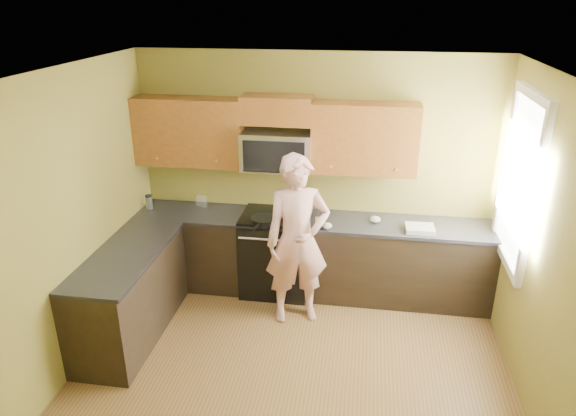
% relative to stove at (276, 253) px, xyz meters
% --- Properties ---
extents(floor, '(4.00, 4.00, 0.00)m').
position_rel_stove_xyz_m(floor, '(0.40, -1.68, -0.47)').
color(floor, brown).
rests_on(floor, ground).
extents(ceiling, '(4.00, 4.00, 0.00)m').
position_rel_stove_xyz_m(ceiling, '(0.40, -1.68, 2.23)').
color(ceiling, white).
rests_on(ceiling, ground).
extents(wall_back, '(4.00, 0.00, 4.00)m').
position_rel_stove_xyz_m(wall_back, '(0.40, 0.32, 0.88)').
color(wall_back, olive).
rests_on(wall_back, ground).
extents(wall_left, '(0.00, 4.00, 4.00)m').
position_rel_stove_xyz_m(wall_left, '(-1.60, -1.68, 0.88)').
color(wall_left, olive).
rests_on(wall_left, ground).
extents(wall_right, '(0.00, 4.00, 4.00)m').
position_rel_stove_xyz_m(wall_right, '(2.40, -1.68, 0.88)').
color(wall_right, olive).
rests_on(wall_right, ground).
extents(cabinet_back_run, '(4.00, 0.60, 0.88)m').
position_rel_stove_xyz_m(cabinet_back_run, '(0.40, 0.02, -0.03)').
color(cabinet_back_run, black).
rests_on(cabinet_back_run, floor).
extents(cabinet_left_run, '(0.60, 1.60, 0.88)m').
position_rel_stove_xyz_m(cabinet_left_run, '(-1.30, -1.08, -0.03)').
color(cabinet_left_run, black).
rests_on(cabinet_left_run, floor).
extents(countertop_back, '(4.00, 0.62, 0.04)m').
position_rel_stove_xyz_m(countertop_back, '(0.40, 0.01, 0.43)').
color(countertop_back, black).
rests_on(countertop_back, cabinet_back_run).
extents(countertop_left, '(0.62, 1.60, 0.04)m').
position_rel_stove_xyz_m(countertop_left, '(-1.29, -1.08, 0.43)').
color(countertop_left, black).
rests_on(countertop_left, cabinet_left_run).
extents(stove, '(0.76, 0.65, 0.95)m').
position_rel_stove_xyz_m(stove, '(0.00, 0.00, 0.00)').
color(stove, black).
rests_on(stove, floor).
extents(microwave, '(0.76, 0.40, 0.42)m').
position_rel_stove_xyz_m(microwave, '(0.00, 0.12, 0.97)').
color(microwave, silver).
rests_on(microwave, wall_back).
extents(upper_cab_left, '(1.22, 0.33, 0.75)m').
position_rel_stove_xyz_m(upper_cab_left, '(-0.99, 0.16, 0.97)').
color(upper_cab_left, brown).
rests_on(upper_cab_left, wall_back).
extents(upper_cab_right, '(1.12, 0.33, 0.75)m').
position_rel_stove_xyz_m(upper_cab_right, '(0.94, 0.16, 0.97)').
color(upper_cab_right, brown).
rests_on(upper_cab_right, wall_back).
extents(upper_cab_over_mw, '(0.76, 0.33, 0.30)m').
position_rel_stove_xyz_m(upper_cab_over_mw, '(0.00, 0.16, 1.62)').
color(upper_cab_over_mw, brown).
rests_on(upper_cab_over_mw, wall_back).
extents(window, '(0.06, 1.06, 1.66)m').
position_rel_stove_xyz_m(window, '(2.38, -0.48, 1.17)').
color(window, white).
rests_on(window, wall_right).
extents(woman, '(0.77, 0.62, 1.82)m').
position_rel_stove_xyz_m(woman, '(0.32, -0.53, 0.43)').
color(woman, '#EA7875').
rests_on(woman, floor).
extents(frying_pan, '(0.39, 0.56, 0.07)m').
position_rel_stove_xyz_m(frying_pan, '(-0.08, -0.23, 0.47)').
color(frying_pan, black).
rests_on(frying_pan, stove).
extents(butter_tub, '(0.12, 0.12, 0.08)m').
position_rel_stove_xyz_m(butter_tub, '(0.30, -0.09, 0.45)').
color(butter_tub, '#F8F641').
rests_on(butter_tub, countertop_back).
extents(toast_slice, '(0.12, 0.12, 0.01)m').
position_rel_stove_xyz_m(toast_slice, '(0.50, 0.01, 0.45)').
color(toast_slice, '#B27F47').
rests_on(toast_slice, countertop_back).
extents(napkin_a, '(0.13, 0.14, 0.06)m').
position_rel_stove_xyz_m(napkin_a, '(0.59, -0.21, 0.48)').
color(napkin_a, silver).
rests_on(napkin_a, countertop_back).
extents(napkin_b, '(0.14, 0.15, 0.07)m').
position_rel_stove_xyz_m(napkin_b, '(1.11, 0.04, 0.48)').
color(napkin_b, silver).
rests_on(napkin_b, countertop_back).
extents(dish_towel, '(0.31, 0.25, 0.05)m').
position_rel_stove_xyz_m(dish_towel, '(1.57, -0.12, 0.47)').
color(dish_towel, white).
rests_on(dish_towel, countertop_back).
extents(travel_mug, '(0.09, 0.09, 0.16)m').
position_rel_stove_xyz_m(travel_mug, '(-1.50, 0.03, 0.45)').
color(travel_mug, silver).
rests_on(travel_mug, countertop_back).
extents(glass_a, '(0.07, 0.07, 0.12)m').
position_rel_stove_xyz_m(glass_a, '(-0.96, 0.22, 0.51)').
color(glass_a, silver).
rests_on(glass_a, countertop_back).
extents(glass_c, '(0.09, 0.09, 0.12)m').
position_rel_stove_xyz_m(glass_c, '(-0.89, 0.19, 0.51)').
color(glass_c, silver).
rests_on(glass_c, countertop_back).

